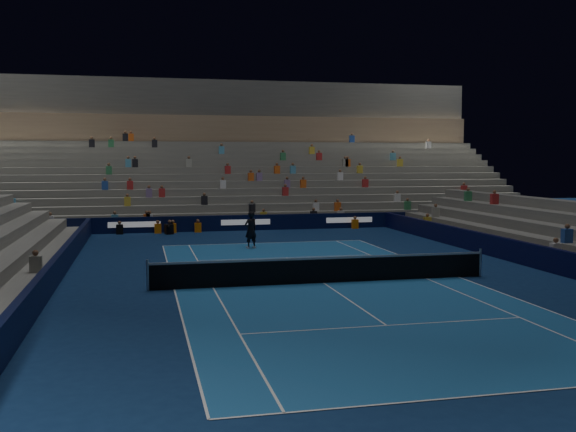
# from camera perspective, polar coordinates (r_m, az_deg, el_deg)

# --- Properties ---
(ground) EXTENTS (90.00, 90.00, 0.00)m
(ground) POSITION_cam_1_polar(r_m,az_deg,el_deg) (24.48, 3.12, -5.87)
(ground) COLOR #0C244D
(ground) RESTS_ON ground
(court_surface) EXTENTS (10.97, 23.77, 0.01)m
(court_surface) POSITION_cam_1_polar(r_m,az_deg,el_deg) (24.48, 3.12, -5.85)
(court_surface) COLOR #1B5898
(court_surface) RESTS_ON ground
(sponsor_barrier_far) EXTENTS (44.00, 0.25, 1.00)m
(sponsor_barrier_far) POSITION_cam_1_polar(r_m,az_deg,el_deg) (42.34, -3.73, -0.58)
(sponsor_barrier_far) COLOR black
(sponsor_barrier_far) RESTS_ON ground
(sponsor_barrier_east) EXTENTS (0.25, 37.00, 1.00)m
(sponsor_barrier_east) POSITION_cam_1_polar(r_m,az_deg,el_deg) (28.58, 22.21, -3.65)
(sponsor_barrier_east) COLOR black
(sponsor_barrier_east) RESTS_ON ground
(sponsor_barrier_west) EXTENTS (0.25, 37.00, 1.00)m
(sponsor_barrier_west) POSITION_cam_1_polar(r_m,az_deg,el_deg) (23.69, -20.18, -5.31)
(sponsor_barrier_west) COLOR #080F33
(sponsor_barrier_west) RESTS_ON ground
(grandstand_main) EXTENTS (44.00, 15.20, 11.20)m
(grandstand_main) POSITION_cam_1_polar(r_m,az_deg,el_deg) (51.46, -5.40, 3.60)
(grandstand_main) COLOR slate
(grandstand_main) RESTS_ON ground
(tennis_net) EXTENTS (12.90, 0.10, 1.10)m
(tennis_net) POSITION_cam_1_polar(r_m,az_deg,el_deg) (24.39, 3.12, -4.70)
(tennis_net) COLOR #B2B2B7
(tennis_net) RESTS_ON ground
(tennis_player) EXTENTS (0.83, 0.70, 1.92)m
(tennis_player) POSITION_cam_1_polar(r_m,az_deg,el_deg) (33.78, -3.26, -1.21)
(tennis_player) COLOR black
(tennis_player) RESTS_ON ground
(broadcast_camera) EXTENTS (0.56, 0.97, 0.61)m
(broadcast_camera) POSITION_cam_1_polar(r_m,az_deg,el_deg) (40.82, -10.33, -1.12)
(broadcast_camera) COLOR black
(broadcast_camera) RESTS_ON ground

